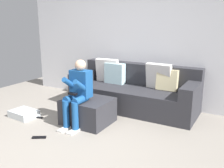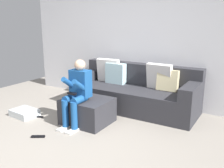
% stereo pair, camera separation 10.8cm
% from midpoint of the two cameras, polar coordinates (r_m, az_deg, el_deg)
% --- Properties ---
extents(ground_plane, '(6.50, 6.50, 0.00)m').
position_cam_midpoint_polar(ground_plane, '(3.42, -14.23, -14.48)').
color(ground_plane, gray).
extents(wall_back, '(5.00, 0.10, 2.58)m').
position_cam_midpoint_polar(wall_back, '(5.04, 4.41, 10.47)').
color(wall_back, silver).
rests_on(wall_back, ground_plane).
extents(couch_sectional, '(2.33, 0.89, 0.89)m').
position_cam_midpoint_polar(couch_sectional, '(4.73, 4.41, -1.67)').
color(couch_sectional, '#2D2D33').
rests_on(couch_sectional, ground_plane).
extents(ottoman, '(0.73, 0.64, 0.40)m').
position_cam_midpoint_polar(ottoman, '(4.10, -6.23, -6.11)').
color(ottoman, '#2D2D33').
rests_on(ottoman, ground_plane).
extents(person_seated, '(0.32, 0.55, 1.04)m').
position_cam_midpoint_polar(person_seated, '(3.90, -8.55, -1.37)').
color(person_seated, '#194C8C').
rests_on(person_seated, ground_plane).
extents(storage_bin, '(0.47, 0.38, 0.12)m').
position_cam_midpoint_polar(storage_bin, '(4.63, -20.01, -6.36)').
color(storage_bin, silver).
rests_on(storage_bin, ground_plane).
extents(remote_near_ottoman, '(0.19, 0.15, 0.02)m').
position_cam_midpoint_polar(remote_near_ottoman, '(3.80, -17.02, -11.51)').
color(remote_near_ottoman, black).
rests_on(remote_near_ottoman, ground_plane).
extents(remote_by_storage_bin, '(0.15, 0.08, 0.02)m').
position_cam_midpoint_polar(remote_by_storage_bin, '(4.52, -17.00, -7.27)').
color(remote_by_storage_bin, black).
rests_on(remote_by_storage_bin, ground_plane).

